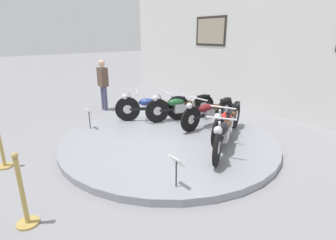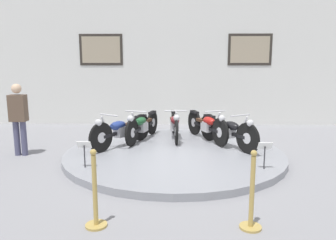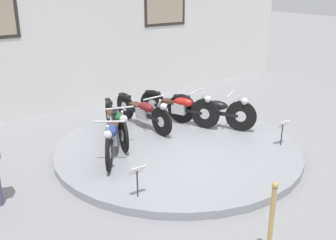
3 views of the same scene
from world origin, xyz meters
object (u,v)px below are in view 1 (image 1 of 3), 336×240
(stanchion_post_right_of_entry, at_px, (24,201))
(visitor_standing, at_px, (103,82))
(motorcycle_blue, at_px, (151,106))
(motorcycle_green, at_px, (180,106))
(motorcycle_red, at_px, (227,121))
(info_placard_front_left, at_px, (89,114))
(motorcycle_black, at_px, (223,132))
(info_placard_front_centre, at_px, (176,165))
(motorcycle_maroon, at_px, (208,112))
(stanchion_post_left_of_entry, at_px, (2,150))

(stanchion_post_right_of_entry, bearing_deg, visitor_standing, 144.35)
(motorcycle_blue, distance_m, motorcycle_green, 0.75)
(motorcycle_red, xyz_separation_m, info_placard_front_left, (-2.47, -2.18, -0.03))
(motorcycle_blue, distance_m, visitor_standing, 2.27)
(motorcycle_blue, distance_m, stanchion_post_right_of_entry, 4.16)
(motorcycle_blue, xyz_separation_m, motorcycle_green, (0.43, 0.62, -0.01))
(motorcycle_black, xyz_separation_m, info_placard_front_centre, (0.43, -1.56, -0.03))
(info_placard_front_centre, bearing_deg, visitor_standing, 166.48)
(motorcycle_green, height_order, stanchion_post_right_of_entry, stanchion_post_right_of_entry)
(info_placard_front_centre, relative_size, stanchion_post_right_of_entry, 0.50)
(motorcycle_maroon, height_order, info_placard_front_centre, motorcycle_maroon)
(motorcycle_red, distance_m, motorcycle_black, 0.75)
(motorcycle_blue, height_order, motorcycle_red, motorcycle_red)
(motorcycle_blue, relative_size, stanchion_post_left_of_entry, 1.67)
(info_placard_front_left, bearing_deg, visitor_standing, 145.48)
(motorcycle_red, distance_m, stanchion_post_left_of_entry, 4.51)
(motorcycle_blue, xyz_separation_m, motorcycle_red, (2.05, 0.62, 0.00))
(motorcycle_red, bearing_deg, stanchion_post_left_of_entry, -113.49)
(motorcycle_red, bearing_deg, info_placard_front_left, -138.57)
(motorcycle_blue, height_order, motorcycle_maroon, motorcycle_blue)
(info_placard_front_left, distance_m, stanchion_post_right_of_entry, 3.29)
(motorcycle_green, relative_size, info_placard_front_centre, 3.76)
(motorcycle_red, bearing_deg, motorcycle_green, -179.90)
(motorcycle_maroon, bearing_deg, motorcycle_black, -35.00)
(visitor_standing, bearing_deg, info_placard_front_centre, -13.52)
(motorcycle_maroon, bearing_deg, visitor_standing, -160.91)
(info_placard_front_centre, relative_size, visitor_standing, 0.32)
(motorcycle_green, relative_size, motorcycle_black, 1.10)
(motorcycle_red, height_order, visitor_standing, visitor_standing)
(motorcycle_blue, xyz_separation_m, info_placard_front_centre, (2.90, -1.56, -0.03))
(info_placard_front_left, relative_size, stanchion_post_left_of_entry, 0.50)
(motorcycle_green, relative_size, info_placard_front_left, 3.76)
(motorcycle_maroon, bearing_deg, motorcycle_green, -163.25)
(motorcycle_green, distance_m, stanchion_post_left_of_entry, 4.14)
(visitor_standing, xyz_separation_m, stanchion_post_left_of_entry, (2.46, -3.18, -0.56))
(motorcycle_maroon, bearing_deg, info_placard_front_centre, -55.61)
(motorcycle_black, bearing_deg, visitor_standing, -175.96)
(motorcycle_blue, distance_m, motorcycle_black, 2.47)
(motorcycle_green, xyz_separation_m, info_placard_front_centre, (2.47, -2.18, -0.02))
(info_placard_front_centre, bearing_deg, motorcycle_maroon, 124.39)
(motorcycle_maroon, distance_m, info_placard_front_left, 2.94)
(motorcycle_maroon, height_order, visitor_standing, visitor_standing)
(motorcycle_blue, height_order, info_placard_front_left, motorcycle_blue)
(motorcycle_blue, xyz_separation_m, stanchion_post_right_of_entry, (2.22, -3.51, -0.18))
(motorcycle_maroon, bearing_deg, info_placard_front_left, -124.48)
(motorcycle_green, relative_size, stanchion_post_right_of_entry, 1.88)
(motorcycle_green, xyz_separation_m, motorcycle_red, (1.62, 0.00, 0.01))
(motorcycle_green, relative_size, visitor_standing, 1.20)
(motorcycle_green, bearing_deg, stanchion_post_right_of_entry, -66.55)
(motorcycle_black, distance_m, info_placard_front_left, 3.29)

